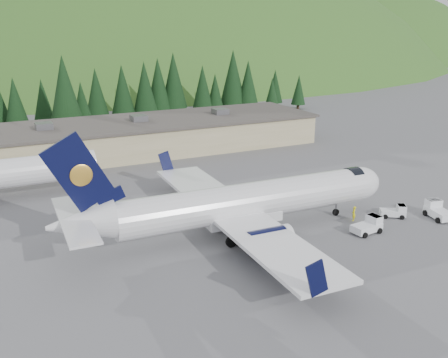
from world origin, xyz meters
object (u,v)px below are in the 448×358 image
baggage_tug_a (369,225)px  terminal_building (110,139)px  ramp_worker (354,214)px  baggage_tug_b (395,211)px  baggage_tug_c (437,211)px  airliner (241,204)px

baggage_tug_a → terminal_building: (-15.87, 43.65, 1.86)m
baggage_tug_a → ramp_worker: size_ratio=2.03×
baggage_tug_b → ramp_worker: 5.02m
baggage_tug_b → terminal_building: size_ratio=0.04×
baggage_tug_c → terminal_building: 50.77m
baggage_tug_c → ramp_worker: size_ratio=2.25×
baggage_tug_a → ramp_worker: bearing=71.1°
ramp_worker → airliner: bearing=-56.0°
baggage_tug_b → baggage_tug_c: (4.06, -2.20, 0.17)m
airliner → baggage_tug_b: bearing=-10.1°
baggage_tug_b → terminal_building: (-21.49, 41.64, 1.98)m
terminal_building → ramp_worker: terminal_building is taller
airliner → baggage_tug_a: (11.92, -5.68, -2.44)m
airliner → baggage_tug_c: (21.60, -5.87, -2.39)m
baggage_tug_a → airliner: bearing=148.8°
baggage_tug_b → baggage_tug_c: size_ratio=0.81×
baggage_tug_c → terminal_building: (-25.56, 43.83, 1.81)m
baggage_tug_b → ramp_worker: ramp_worker is taller
baggage_tug_c → baggage_tug_a: bearing=101.7°
baggage_tug_b → baggage_tug_a: bearing=-128.0°
baggage_tug_c → ramp_worker: (-8.94, 3.36, 0.01)m
terminal_building → ramp_worker: bearing=-67.7°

